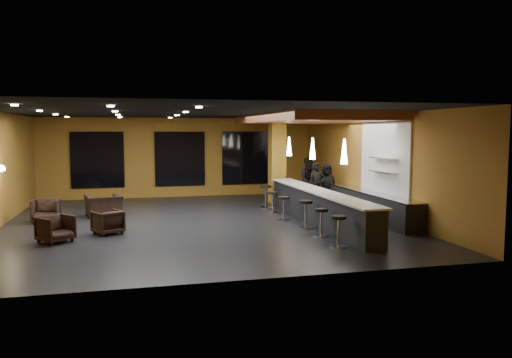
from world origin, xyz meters
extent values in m
cube|color=black|center=(0.00, 0.00, -0.05)|extent=(12.00, 13.00, 0.10)
cube|color=black|center=(0.00, 0.00, 3.55)|extent=(12.00, 13.00, 0.10)
cube|color=olive|center=(0.00, 6.55, 1.75)|extent=(12.00, 0.10, 3.50)
cube|color=olive|center=(0.00, -6.55, 1.75)|extent=(12.00, 0.10, 3.50)
cube|color=olive|center=(6.05, 0.00, 1.75)|extent=(0.10, 13.00, 3.50)
cube|color=#9A502D|center=(4.00, 1.00, 3.36)|extent=(3.60, 8.00, 0.28)
cube|color=black|center=(-3.50, 6.44, 1.70)|extent=(2.20, 0.06, 2.40)
cube|color=black|center=(0.00, 6.44, 1.70)|extent=(2.20, 0.06, 2.40)
cube|color=black|center=(3.00, 6.44, 1.70)|extent=(2.20, 0.06, 2.40)
cube|color=white|center=(5.96, -1.00, 2.00)|extent=(0.06, 3.20, 2.40)
cube|color=black|center=(3.65, -1.00, 0.50)|extent=(0.60, 8.00, 1.00)
cube|color=white|center=(3.65, -1.00, 1.02)|extent=(0.78, 8.10, 0.05)
cube|color=black|center=(5.65, -0.50, 0.43)|extent=(0.70, 6.00, 0.86)
cube|color=silver|center=(5.65, -0.50, 0.89)|extent=(0.72, 6.00, 0.03)
cube|color=silver|center=(5.82, -1.20, 1.60)|extent=(0.30, 1.50, 0.03)
cube|color=silver|center=(5.82, -1.20, 2.05)|extent=(0.30, 1.50, 0.03)
cube|color=olive|center=(3.65, 3.60, 1.75)|extent=(0.60, 0.60, 3.50)
sphere|color=#FFE5B2|center=(-5.88, 0.50, 1.80)|extent=(0.22, 0.22, 0.22)
cone|color=white|center=(3.65, -3.00, 2.35)|extent=(0.20, 0.20, 0.70)
cone|color=white|center=(3.65, -0.50, 2.35)|extent=(0.20, 0.20, 0.70)
cone|color=white|center=(3.65, 2.00, 2.35)|extent=(0.20, 0.20, 0.70)
imported|color=black|center=(4.71, 1.86, 0.87)|extent=(0.69, 0.50, 1.75)
imported|color=black|center=(4.72, 2.68, 0.95)|extent=(0.97, 0.79, 1.89)
imported|color=black|center=(5.25, 2.19, 0.82)|extent=(0.87, 0.64, 1.64)
imported|color=black|center=(-4.05, -2.02, 0.35)|extent=(1.08, 1.08, 0.71)
imported|color=black|center=(-2.77, -1.24, 0.34)|extent=(1.00, 1.00, 0.68)
imported|color=black|center=(-4.78, 1.14, 0.38)|extent=(0.82, 0.84, 0.76)
imported|color=black|center=(-3.04, 1.83, 0.37)|extent=(1.35, 1.24, 0.74)
cylinder|color=silver|center=(2.93, -4.33, 0.02)|extent=(0.40, 0.40, 0.03)
cylinder|color=silver|center=(2.93, -4.33, 0.37)|extent=(0.07, 0.07, 0.71)
cylinder|color=black|center=(2.93, -4.33, 0.76)|extent=(0.38, 0.38, 0.08)
cylinder|color=silver|center=(3.00, -2.98, 0.01)|extent=(0.39, 0.39, 0.03)
cylinder|color=silver|center=(3.00, -2.98, 0.36)|extent=(0.07, 0.07, 0.69)
cylinder|color=black|center=(3.00, -2.98, 0.74)|extent=(0.37, 0.37, 0.08)
cylinder|color=silver|center=(2.97, -1.79, 0.02)|extent=(0.43, 0.43, 0.03)
cylinder|color=silver|center=(2.97, -1.79, 0.40)|extent=(0.07, 0.07, 0.75)
cylinder|color=black|center=(2.97, -1.79, 0.80)|extent=(0.41, 0.41, 0.09)
cylinder|color=silver|center=(2.71, -0.42, 0.02)|extent=(0.40, 0.40, 0.03)
cylinder|color=silver|center=(2.71, -0.42, 0.37)|extent=(0.07, 0.07, 0.71)
cylinder|color=black|center=(2.71, -0.42, 0.76)|extent=(0.38, 0.38, 0.08)
cylinder|color=silver|center=(2.78, 1.15, 0.01)|extent=(0.39, 0.39, 0.03)
cylinder|color=silver|center=(2.78, 1.15, 0.36)|extent=(0.07, 0.07, 0.68)
cylinder|color=black|center=(2.78, 1.15, 0.72)|extent=(0.37, 0.37, 0.08)
cylinder|color=silver|center=(2.85, 2.37, 0.02)|extent=(0.44, 0.44, 0.03)
cylinder|color=silver|center=(2.85, 2.37, 0.41)|extent=(0.08, 0.08, 0.77)
cylinder|color=black|center=(2.85, 2.37, 0.82)|extent=(0.42, 0.42, 0.09)
camera|label=1|loc=(-2.05, -15.81, 2.90)|focal=35.00mm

